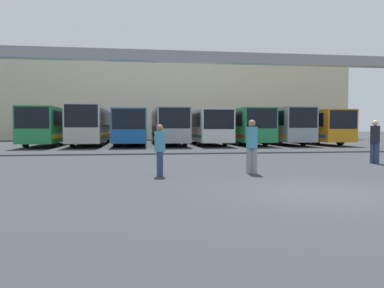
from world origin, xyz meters
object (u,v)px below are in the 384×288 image
Objects in this scene: bus_slot_6 at (278,124)px; pedestrian_mid_right at (252,145)px; bus_slot_3 at (168,124)px; pedestrian_mid_left at (375,141)px; bus_slot_4 at (204,125)px; pedestrian_far_center at (160,149)px; bus_slot_5 at (242,124)px; bus_slot_7 at (312,125)px; traffic_cone at (159,146)px; bus_slot_1 at (92,123)px; bus_slot_0 at (50,124)px; bus_slot_2 at (130,125)px.

pedestrian_mid_right is (-8.82, -20.30, -0.86)m from bus_slot_6.
bus_slot_3 is 19.94m from pedestrian_mid_left.
pedestrian_far_center is (-5.29, -21.45, -0.83)m from bus_slot_4.
bus_slot_5 reaches higher than pedestrian_far_center.
bus_slot_4 is 3.39m from bus_slot_5.
bus_slot_4 is 1.15× the size of bus_slot_7.
bus_slot_4 reaches higher than traffic_cone.
bus_slot_5 is 21.35m from pedestrian_mid_right.
bus_slot_5 is at bearing -2.94° from bus_slot_1.
traffic_cone is at bearing -151.48° from bus_slot_7.
pedestrian_mid_right is 3.25× the size of traffic_cone.
pedestrian_far_center is at bearing 65.34° from pedestrian_mid_left.
bus_slot_0 is at bearing 179.90° from bus_slot_7.
bus_slot_4 is 1.19× the size of bus_slot_6.
bus_slot_2 is (6.64, 0.26, -0.07)m from bus_slot_0.
bus_slot_2 is 20.23× the size of traffic_cone.
bus_slot_0 is 3.41m from bus_slot_1.
traffic_cone is at bearing 170.06° from pedestrian_far_center.
bus_slot_6 is (19.92, -0.20, 0.05)m from bus_slot_0.
bus_slot_2 reaches higher than traffic_cone.
bus_slot_6 is (6.64, -0.99, 0.11)m from bus_slot_4.
bus_slot_5 is at bearing -3.87° from bus_slot_3.
pedestrian_mid_left is 6.78m from pedestrian_mid_right.
bus_slot_1 reaches higher than pedestrian_far_center.
pedestrian_mid_right is (11.09, -20.51, -0.81)m from bus_slot_0.
bus_slot_6 is 0.97× the size of bus_slot_7.
bus_slot_0 is at bearing 132.99° from pedestrian_mid_right.
traffic_cone is at bearing 115.47° from pedestrian_mid_right.
bus_slot_6 reaches higher than bus_slot_0.
bus_slot_1 reaches higher than traffic_cone.
bus_slot_6 is 6.27× the size of pedestrian_far_center.
bus_slot_1 is 22.14× the size of traffic_cone.
bus_slot_2 is at bearing 178.97° from bus_slot_7.
bus_slot_4 is (13.28, 0.79, -0.06)m from bus_slot_0.
pedestrian_mid_right is at bearing -61.58° from bus_slot_0.
bus_slot_5 is at bearing -0.85° from bus_slot_2.
bus_slot_4 is 9.98m from traffic_cone.
pedestrian_mid_left is 13.25m from traffic_cone.
bus_slot_1 is 6.64× the size of pedestrian_mid_left.
bus_slot_7 is 23.81m from pedestrian_mid_right.
bus_slot_0 is at bearing 3.17° from pedestrian_mid_left.
bus_slot_0 is 1.04× the size of bus_slot_6.
bus_slot_0 reaches higher than bus_slot_4.
bus_slot_6 is at bearing -49.09° from pedestrian_mid_left.
bus_slot_0 reaches higher than pedestrian_mid_left.
bus_slot_1 is 19.93m from bus_slot_7.
bus_slot_7 is at bearing 2.79° from bus_slot_6.
bus_slot_1 reaches higher than bus_slot_0.
bus_slot_7 is at bearing -4.75° from bus_slot_4.
pedestrian_mid_right is at bearing -95.85° from bus_slot_4.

